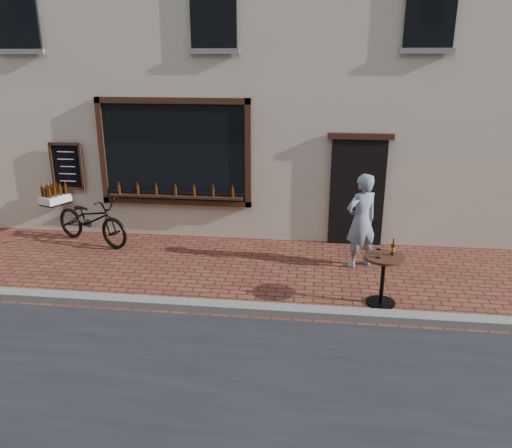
# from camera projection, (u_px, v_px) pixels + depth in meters

# --- Properties ---
(ground) EXTENTS (90.00, 90.00, 0.00)m
(ground) POSITION_uv_depth(u_px,v_px,m) (240.00, 318.00, 7.51)
(ground) COLOR #5A291D
(ground) RESTS_ON ground
(kerb) EXTENTS (90.00, 0.25, 0.12)m
(kerb) POSITION_uv_depth(u_px,v_px,m) (242.00, 308.00, 7.68)
(kerb) COLOR slate
(kerb) RESTS_ON ground
(shop_building) EXTENTS (28.00, 6.20, 10.00)m
(shop_building) POSITION_uv_depth(u_px,v_px,m) (279.00, 3.00, 12.05)
(shop_building) COLOR beige
(shop_building) RESTS_ON ground
(cargo_bicycle) EXTENTS (2.34, 1.49, 1.11)m
(cargo_bicycle) POSITION_uv_depth(u_px,v_px,m) (90.00, 219.00, 10.44)
(cargo_bicycle) COLOR black
(cargo_bicycle) RESTS_ON ground
(bistro_table) EXTENTS (0.63, 0.63, 1.08)m
(bistro_table) POSITION_uv_depth(u_px,v_px,m) (383.00, 270.00, 7.77)
(bistro_table) COLOR black
(bistro_table) RESTS_ON ground
(pedestrian) EXTENTS (0.77, 0.71, 1.77)m
(pedestrian) POSITION_uv_depth(u_px,v_px,m) (361.00, 221.00, 9.12)
(pedestrian) COLOR gray
(pedestrian) RESTS_ON ground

